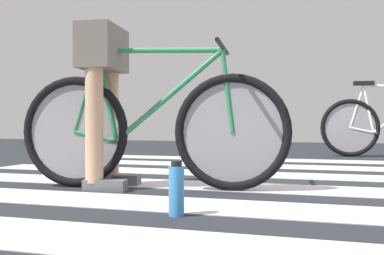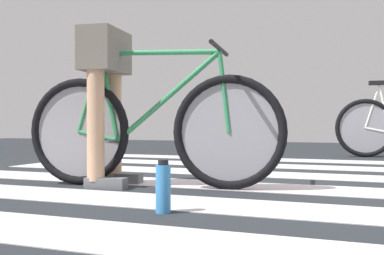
# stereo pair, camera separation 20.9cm
# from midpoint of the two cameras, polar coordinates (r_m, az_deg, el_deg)

# --- Properties ---
(ground) EXTENTS (18.00, 14.00, 0.02)m
(ground) POSITION_cam_midpoint_polar(r_m,az_deg,el_deg) (3.49, 12.23, -6.46)
(ground) COLOR #22262A
(crosswalk_markings) EXTENTS (5.48, 4.22, 0.00)m
(crosswalk_markings) POSITION_cam_midpoint_polar(r_m,az_deg,el_deg) (3.42, 11.97, -6.41)
(crosswalk_markings) COLOR silver
(crosswalk_markings) RESTS_ON ground
(bicycle_1_of_2) EXTENTS (1.73, 0.52, 0.93)m
(bicycle_1_of_2) POSITION_cam_midpoint_polar(r_m,az_deg,el_deg) (2.98, -3.33, -0.02)
(bicycle_1_of_2) COLOR black
(bicycle_1_of_2) RESTS_ON ground
(cyclist_1_of_2) EXTENTS (0.36, 0.43, 1.03)m
(cyclist_1_of_2) POSITION_cam_midpoint_polar(r_m,az_deg,el_deg) (3.09, -8.85, 5.20)
(cyclist_1_of_2) COLOR tan
(cyclist_1_of_2) RESTS_ON ground
(water_bottle) EXTENTS (0.07, 0.07, 0.24)m
(water_bottle) POSITION_cam_midpoint_polar(r_m,az_deg,el_deg) (2.12, -0.96, -7.50)
(water_bottle) COLOR #3A8BD2
(water_bottle) RESTS_ON ground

